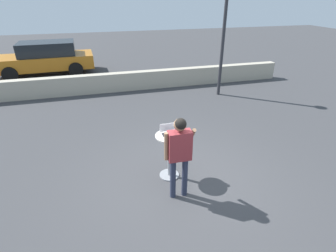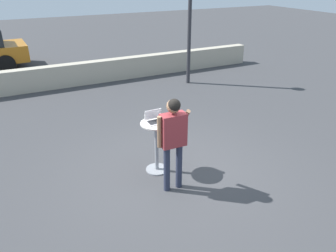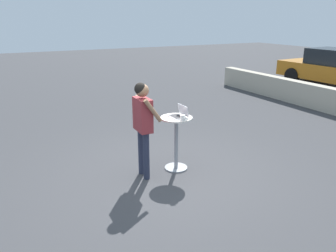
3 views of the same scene
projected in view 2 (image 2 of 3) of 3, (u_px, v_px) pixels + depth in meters
ground_plane at (174, 175)px, 6.14m from camera, size 50.00×50.00×0.00m
pavement_kerb at (89, 73)px, 11.01m from camera, size 12.76×0.35×0.73m
cafe_table at (156, 142)px, 6.04m from camera, size 0.57×0.57×1.00m
laptop at (155, 120)px, 5.89m from camera, size 0.33×0.28×0.21m
coffee_mug at (167, 118)px, 5.94m from camera, size 0.12×0.09×0.10m
standing_person at (173, 134)px, 5.31m from camera, size 0.57×0.36×1.68m
street_lamp at (190, 5)px, 10.13m from camera, size 0.32×0.32×3.84m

